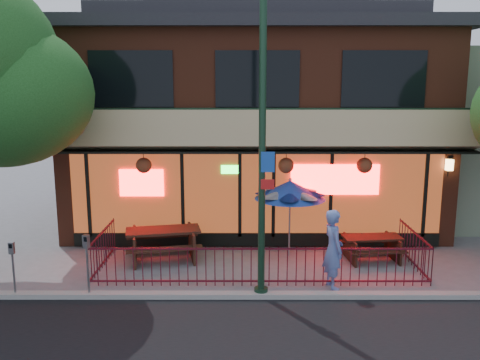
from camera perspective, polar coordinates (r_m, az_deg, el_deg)
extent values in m
plane|color=gray|center=(12.57, 2.29, -12.12)|extent=(80.00, 80.00, 0.00)
cube|color=#999993|center=(12.09, 2.39, -12.79)|extent=(80.00, 0.25, 0.12)
cube|color=brown|center=(18.83, 1.53, 5.87)|extent=(12.00, 8.00, 6.50)
cube|color=#59230F|center=(15.10, 1.88, -1.57)|extent=(11.00, 0.06, 2.60)
cube|color=#FF0C0C|center=(15.18, 10.61, 0.05)|extent=(2.60, 0.04, 0.90)
cube|color=#FF0C0C|center=(15.22, -11.00, -0.31)|extent=(1.30, 0.04, 0.80)
cube|color=tan|center=(14.32, 1.99, 5.45)|extent=(12.20, 1.33, 1.26)
cube|color=black|center=(15.06, -12.12, 11.01)|extent=(2.40, 0.06, 1.60)
cube|color=black|center=(14.74, 1.97, 11.25)|extent=(2.40, 0.06, 1.60)
cube|color=black|center=(15.28, 15.83, 10.84)|extent=(2.40, 0.06, 1.60)
cube|color=black|center=(15.44, 1.85, -6.67)|extent=(11.00, 0.12, 0.40)
cube|color=#FFC672|center=(15.97, 22.45, 1.57)|extent=(0.18, 0.18, 0.32)
cube|color=#4F111F|center=(12.42, 2.29, -7.73)|extent=(8.40, 0.04, 0.04)
cube|color=#4F111F|center=(12.71, 2.26, -11.27)|extent=(8.40, 0.04, 0.04)
cube|color=#4F111F|center=(14.14, -15.27, -5.76)|extent=(0.04, 2.60, 0.04)
cube|color=#4F111F|center=(14.42, 19.09, -5.66)|extent=(0.04, 2.60, 0.04)
cylinder|color=#4F111F|center=(12.57, 2.28, -9.67)|extent=(0.02, 0.02, 1.00)
cylinder|color=#173321|center=(11.25, 2.51, 3.66)|extent=(0.16, 0.16, 7.00)
cylinder|color=#173321|center=(12.16, 2.37, -12.43)|extent=(0.32, 0.32, 0.20)
cube|color=#194CB2|center=(11.15, 3.14, 2.03)|extent=(0.30, 0.02, 0.45)
cube|color=red|center=(11.24, 3.12, -0.49)|extent=(0.30, 0.02, 0.22)
cube|color=#3F2317|center=(14.54, -11.74, -7.33)|extent=(0.36, 1.46, 0.84)
cube|color=#3F2317|center=(14.60, -5.44, -7.06)|extent=(0.36, 1.46, 0.84)
cube|color=#3F2317|center=(14.42, -8.63, -5.62)|extent=(2.17, 1.24, 0.07)
cube|color=#3F2317|center=(13.93, -8.46, -7.69)|extent=(2.07, 0.72, 0.06)
cube|color=#3F2317|center=(15.12, -8.71, -6.19)|extent=(2.07, 0.72, 0.06)
cube|color=#331A11|center=(14.62, 12.22, -7.62)|extent=(0.16, 1.16, 0.66)
cube|color=#331A11|center=(15.03, 16.81, -7.32)|extent=(0.16, 1.16, 0.66)
cube|color=#331A11|center=(14.71, 14.61, -6.25)|extent=(1.67, 0.82, 0.05)
cube|color=#331A11|center=(14.36, 15.22, -7.84)|extent=(1.63, 0.40, 0.04)
cube|color=#331A11|center=(15.23, 13.93, -6.68)|extent=(1.63, 0.40, 0.04)
cylinder|color=gray|center=(14.55, 5.58, -4.56)|extent=(0.05, 0.05, 2.09)
cone|color=#1C3D9A|center=(14.33, 5.65, -1.08)|extent=(2.00, 2.00, 0.52)
sphere|color=gray|center=(14.28, 5.67, 0.04)|extent=(0.09, 0.09, 0.09)
imported|color=#5B72B7|center=(12.50, 10.41, -7.64)|extent=(0.62, 0.80, 1.96)
cylinder|color=gray|center=(12.40, -16.70, -9.90)|extent=(0.06, 0.06, 1.22)
cube|color=gray|center=(12.16, -16.89, -6.61)|extent=(0.16, 0.15, 0.31)
cube|color=black|center=(12.08, -16.99, -6.40)|extent=(0.09, 0.04, 0.11)
cylinder|color=gray|center=(13.01, -24.04, -9.74)|extent=(0.05, 0.05, 1.08)
cube|color=gray|center=(12.81, -24.27, -6.98)|extent=(0.12, 0.10, 0.27)
cube|color=black|center=(12.74, -24.39, -6.80)|extent=(0.08, 0.01, 0.10)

